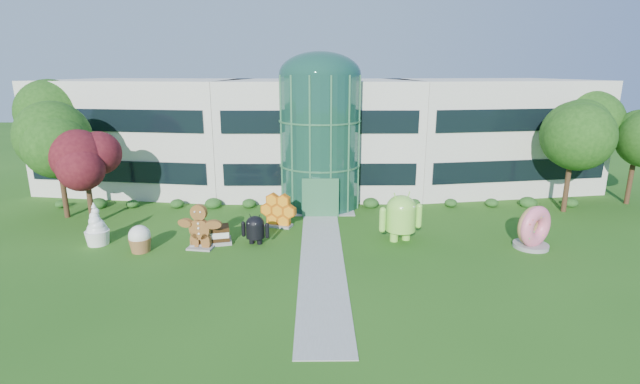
{
  "coord_description": "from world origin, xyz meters",
  "views": [
    {
      "loc": [
        -0.35,
        -22.54,
        10.2
      ],
      "look_at": [
        -0.06,
        6.0,
        2.6
      ],
      "focal_mm": 26.0,
      "sensor_mm": 36.0,
      "label": 1
    }
  ],
  "objects_px": {
    "android_black": "(255,228)",
    "gingerbread": "(200,226)",
    "donut": "(533,227)",
    "android_green": "(401,214)"
  },
  "relations": [
    {
      "from": "android_green",
      "to": "donut",
      "type": "relative_size",
      "value": 1.29
    },
    {
      "from": "gingerbread",
      "to": "android_black",
      "type": "bearing_deg",
      "value": 22.51
    },
    {
      "from": "android_green",
      "to": "android_black",
      "type": "bearing_deg",
      "value": 165.7
    },
    {
      "from": "android_green",
      "to": "gingerbread",
      "type": "distance_m",
      "value": 11.99
    },
    {
      "from": "android_green",
      "to": "android_black",
      "type": "xyz_separation_m",
      "value": [
        -8.8,
        -0.5,
        -0.66
      ]
    },
    {
      "from": "donut",
      "to": "android_black",
      "type": "bearing_deg",
      "value": 146.64
    },
    {
      "from": "android_black",
      "to": "gingerbread",
      "type": "bearing_deg",
      "value": -155.24
    },
    {
      "from": "android_green",
      "to": "android_black",
      "type": "height_order",
      "value": "android_green"
    },
    {
      "from": "android_green",
      "to": "donut",
      "type": "xyz_separation_m",
      "value": [
        7.51,
        -1.26,
        -0.38
      ]
    },
    {
      "from": "donut",
      "to": "gingerbread",
      "type": "height_order",
      "value": "gingerbread"
    }
  ]
}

